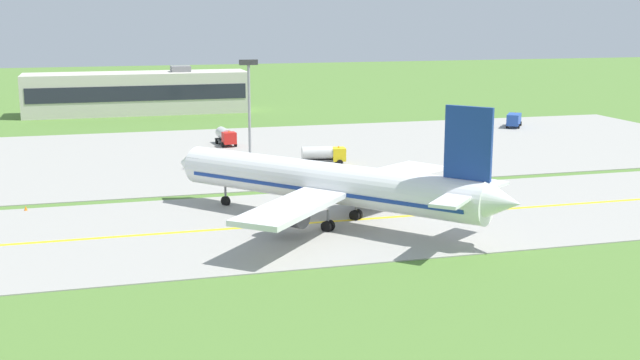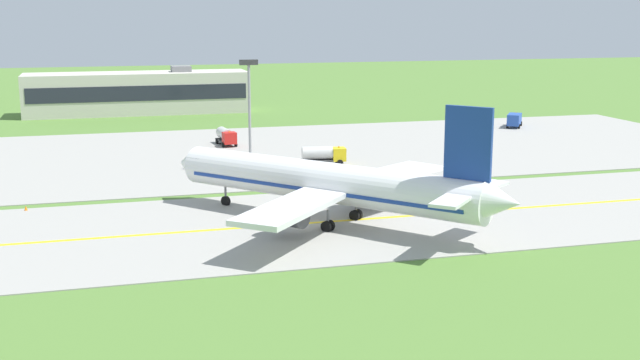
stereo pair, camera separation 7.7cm
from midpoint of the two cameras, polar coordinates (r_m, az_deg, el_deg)
The scene contains 11 objects.
ground_plane at distance 80.01m, azimuth -1.42°, elevation -3.18°, with size 500.00×500.00×0.00m, color #517A33.
taxiway_strip at distance 79.99m, azimuth -1.43°, elevation -3.15°, with size 240.00×28.00×0.10m, color #9E9B93.
apron_pad at distance 122.21m, azimuth -1.71°, elevation 2.09°, with size 140.00×52.00×0.10m, color #9E9B93.
taxiway_centreline at distance 79.98m, azimuth -1.43°, elevation -3.11°, with size 220.00×0.60×0.01m, color yellow.
airplane_lead at distance 79.39m, azimuth 0.65°, elevation -0.23°, with size 29.67×32.62×12.70m.
service_truck_baggage at distance 151.18m, azimuth 13.59°, elevation 4.21°, with size 5.13×6.09×2.60m.
service_truck_fuel at distance 127.89m, azimuth -6.72°, elevation 3.12°, with size 2.81×6.17×2.65m.
service_truck_catering at distance 110.54m, azimuth 0.24°, elevation 1.84°, with size 6.22×2.94×2.65m.
terminal_building at distance 171.73m, azimuth -12.83°, elevation 6.05°, with size 45.33×10.92×9.68m.
apron_light_mast at distance 105.70m, azimuth -5.07°, elevation 5.60°, with size 2.40×0.50×14.70m.
traffic_cone_near_edge at distance 90.73m, azimuth -20.17°, elevation -1.92°, with size 0.44×0.44×0.60m, color orange.
Camera 1 is at (-18.89, -74.93, 20.74)m, focal length 45.10 mm.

